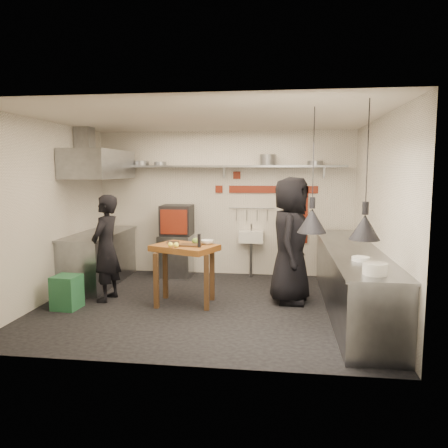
# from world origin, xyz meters

# --- Properties ---
(floor) EXTENTS (5.00, 5.00, 0.00)m
(floor) POSITION_xyz_m (0.00, 0.00, 0.00)
(floor) COLOR black
(floor) RESTS_ON ground
(ceiling) EXTENTS (5.00, 5.00, 0.00)m
(ceiling) POSITION_xyz_m (0.00, 0.00, 2.80)
(ceiling) COLOR silver
(ceiling) RESTS_ON floor
(wall_back) EXTENTS (5.00, 0.04, 2.80)m
(wall_back) POSITION_xyz_m (0.00, 2.10, 1.40)
(wall_back) COLOR silver
(wall_back) RESTS_ON floor
(wall_front) EXTENTS (5.00, 0.04, 2.80)m
(wall_front) POSITION_xyz_m (0.00, -2.10, 1.40)
(wall_front) COLOR silver
(wall_front) RESTS_ON floor
(wall_left) EXTENTS (0.04, 4.20, 2.80)m
(wall_left) POSITION_xyz_m (-2.50, 0.00, 1.40)
(wall_left) COLOR silver
(wall_left) RESTS_ON floor
(wall_right) EXTENTS (0.04, 4.20, 2.80)m
(wall_right) POSITION_xyz_m (2.50, 0.00, 1.40)
(wall_right) COLOR silver
(wall_right) RESTS_ON floor
(red_band_horiz) EXTENTS (1.70, 0.02, 0.14)m
(red_band_horiz) POSITION_xyz_m (0.95, 2.08, 1.68)
(red_band_horiz) COLOR maroon
(red_band_horiz) RESTS_ON wall_back
(red_band_vert) EXTENTS (0.14, 0.02, 1.10)m
(red_band_vert) POSITION_xyz_m (1.55, 2.08, 1.20)
(red_band_vert) COLOR maroon
(red_band_vert) RESTS_ON wall_back
(red_tile_a) EXTENTS (0.14, 0.02, 0.14)m
(red_tile_a) POSITION_xyz_m (0.25, 2.08, 1.95)
(red_tile_a) COLOR maroon
(red_tile_a) RESTS_ON wall_back
(red_tile_b) EXTENTS (0.14, 0.02, 0.14)m
(red_tile_b) POSITION_xyz_m (-0.10, 2.08, 1.68)
(red_tile_b) COLOR maroon
(red_tile_b) RESTS_ON wall_back
(back_shelf) EXTENTS (4.60, 0.34, 0.04)m
(back_shelf) POSITION_xyz_m (0.00, 1.92, 2.12)
(back_shelf) COLOR slate
(back_shelf) RESTS_ON wall_back
(shelf_bracket_left) EXTENTS (0.04, 0.06, 0.24)m
(shelf_bracket_left) POSITION_xyz_m (-1.90, 2.07, 2.02)
(shelf_bracket_left) COLOR slate
(shelf_bracket_left) RESTS_ON wall_back
(shelf_bracket_mid) EXTENTS (0.04, 0.06, 0.24)m
(shelf_bracket_mid) POSITION_xyz_m (0.00, 2.07, 2.02)
(shelf_bracket_mid) COLOR slate
(shelf_bracket_mid) RESTS_ON wall_back
(shelf_bracket_right) EXTENTS (0.04, 0.06, 0.24)m
(shelf_bracket_right) POSITION_xyz_m (1.90, 2.07, 2.02)
(shelf_bracket_right) COLOR slate
(shelf_bracket_right) RESTS_ON wall_back
(pan_far_left) EXTENTS (0.35, 0.35, 0.09)m
(pan_far_left) POSITION_xyz_m (-1.61, 1.92, 2.19)
(pan_far_left) COLOR slate
(pan_far_left) RESTS_ON back_shelf
(pan_mid_left) EXTENTS (0.28, 0.28, 0.07)m
(pan_mid_left) POSITION_xyz_m (-1.23, 1.92, 2.18)
(pan_mid_left) COLOR slate
(pan_mid_left) RESTS_ON back_shelf
(stock_pot) EXTENTS (0.38, 0.38, 0.20)m
(stock_pot) POSITION_xyz_m (0.85, 1.92, 2.24)
(stock_pot) COLOR slate
(stock_pot) RESTS_ON back_shelf
(pan_right) EXTENTS (0.31, 0.31, 0.08)m
(pan_right) POSITION_xyz_m (1.72, 1.92, 2.18)
(pan_right) COLOR slate
(pan_right) RESTS_ON back_shelf
(oven_stand) EXTENTS (0.62, 0.56, 0.80)m
(oven_stand) POSITION_xyz_m (-0.91, 1.77, 0.40)
(oven_stand) COLOR slate
(oven_stand) RESTS_ON floor
(combi_oven) EXTENTS (0.59, 0.55, 0.58)m
(combi_oven) POSITION_xyz_m (-0.88, 1.80, 1.09)
(combi_oven) COLOR black
(combi_oven) RESTS_ON oven_stand
(oven_door) EXTENTS (0.50, 0.03, 0.46)m
(oven_door) POSITION_xyz_m (-0.87, 1.50, 1.09)
(oven_door) COLOR maroon
(oven_door) RESTS_ON combi_oven
(oven_glass) EXTENTS (0.33, 0.02, 0.34)m
(oven_glass) POSITION_xyz_m (-0.93, 1.49, 1.09)
(oven_glass) COLOR black
(oven_glass) RESTS_ON oven_door
(hand_sink) EXTENTS (0.46, 0.34, 0.22)m
(hand_sink) POSITION_xyz_m (0.55, 1.92, 0.78)
(hand_sink) COLOR silver
(hand_sink) RESTS_ON wall_back
(sink_tap) EXTENTS (0.03, 0.03, 0.14)m
(sink_tap) POSITION_xyz_m (0.55, 1.92, 0.96)
(sink_tap) COLOR slate
(sink_tap) RESTS_ON hand_sink
(sink_drain) EXTENTS (0.06, 0.06, 0.66)m
(sink_drain) POSITION_xyz_m (0.55, 1.88, 0.34)
(sink_drain) COLOR slate
(sink_drain) RESTS_ON floor
(utensil_rail) EXTENTS (0.90, 0.02, 0.02)m
(utensil_rail) POSITION_xyz_m (0.55, 2.06, 1.32)
(utensil_rail) COLOR slate
(utensil_rail) RESTS_ON wall_back
(counter_right) EXTENTS (0.70, 3.80, 0.90)m
(counter_right) POSITION_xyz_m (2.15, 0.00, 0.45)
(counter_right) COLOR slate
(counter_right) RESTS_ON floor
(counter_right_top) EXTENTS (0.76, 3.90, 0.03)m
(counter_right_top) POSITION_xyz_m (2.15, 0.00, 0.92)
(counter_right_top) COLOR slate
(counter_right_top) RESTS_ON counter_right
(plate_stack) EXTENTS (0.34, 0.34, 0.13)m
(plate_stack) POSITION_xyz_m (2.12, -1.62, 1.00)
(plate_stack) COLOR silver
(plate_stack) RESTS_ON counter_right_top
(small_bowl_right) EXTENTS (0.27, 0.27, 0.05)m
(small_bowl_right) POSITION_xyz_m (2.10, -0.88, 0.96)
(small_bowl_right) COLOR silver
(small_bowl_right) RESTS_ON counter_right_top
(counter_left) EXTENTS (0.70, 1.90, 0.90)m
(counter_left) POSITION_xyz_m (-2.15, 1.05, 0.45)
(counter_left) COLOR slate
(counter_left) RESTS_ON floor
(counter_left_top) EXTENTS (0.76, 2.00, 0.03)m
(counter_left_top) POSITION_xyz_m (-2.15, 1.05, 0.92)
(counter_left_top) COLOR slate
(counter_left_top) RESTS_ON counter_left
(extractor_hood) EXTENTS (0.78, 1.60, 0.50)m
(extractor_hood) POSITION_xyz_m (-2.10, 1.05, 2.15)
(extractor_hood) COLOR slate
(extractor_hood) RESTS_ON ceiling
(hood_duct) EXTENTS (0.28, 0.28, 0.50)m
(hood_duct) POSITION_xyz_m (-2.35, 1.05, 2.55)
(hood_duct) COLOR slate
(hood_duct) RESTS_ON ceiling
(green_bin) EXTENTS (0.39, 0.39, 0.50)m
(green_bin) POSITION_xyz_m (-2.03, -0.43, 0.25)
(green_bin) COLOR #215C37
(green_bin) RESTS_ON floor
(prep_table) EXTENTS (1.10, 0.94, 0.92)m
(prep_table) POSITION_xyz_m (-0.33, 0.02, 0.46)
(prep_table) COLOR brown
(prep_table) RESTS_ON floor
(cutting_board) EXTENTS (0.34, 0.25, 0.02)m
(cutting_board) POSITION_xyz_m (-0.23, -0.04, 0.93)
(cutting_board) COLOR #452C17
(cutting_board) RESTS_ON prep_table
(pepper_mill) EXTENTS (0.06, 0.06, 0.20)m
(pepper_mill) POSITION_xyz_m (-0.08, -0.16, 1.02)
(pepper_mill) COLOR black
(pepper_mill) RESTS_ON prep_table
(lemon_a) EXTENTS (0.09, 0.09, 0.07)m
(lemon_a) POSITION_xyz_m (-0.50, -0.20, 0.96)
(lemon_a) COLOR #FFFA46
(lemon_a) RESTS_ON prep_table
(lemon_b) EXTENTS (0.10, 0.10, 0.08)m
(lemon_b) POSITION_xyz_m (-0.41, -0.20, 0.96)
(lemon_b) COLOR #FFFA46
(lemon_b) RESTS_ON prep_table
(veg_ball) EXTENTS (0.13, 0.13, 0.10)m
(veg_ball) POSITION_xyz_m (-0.18, 0.10, 0.97)
(veg_ball) COLOR olive
(veg_ball) RESTS_ON prep_table
(steel_tray) EXTENTS (0.20, 0.16, 0.03)m
(steel_tray) POSITION_xyz_m (-0.55, 0.13, 0.94)
(steel_tray) COLOR slate
(steel_tray) RESTS_ON prep_table
(bowl) EXTENTS (0.21, 0.21, 0.06)m
(bowl) POSITION_xyz_m (-0.01, 0.15, 0.95)
(bowl) COLOR silver
(bowl) RESTS_ON prep_table
(heat_lamp_near) EXTENTS (0.42, 0.42, 1.52)m
(heat_lamp_near) POSITION_xyz_m (1.49, -0.96, 2.04)
(heat_lamp_near) COLOR black
(heat_lamp_near) RESTS_ON ceiling
(heat_lamp_far) EXTENTS (0.43, 0.43, 1.51)m
(heat_lamp_far) POSITION_xyz_m (2.02, -1.51, 2.05)
(heat_lamp_far) COLOR black
(heat_lamp_far) RESTS_ON ceiling
(chef_left) EXTENTS (0.46, 0.65, 1.67)m
(chef_left) POSITION_xyz_m (-1.60, 0.06, 0.84)
(chef_left) COLOR black
(chef_left) RESTS_ON floor
(chef_right) EXTENTS (0.76, 1.04, 1.95)m
(chef_right) POSITION_xyz_m (1.26, 0.34, 0.97)
(chef_right) COLOR black
(chef_right) RESTS_ON floor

